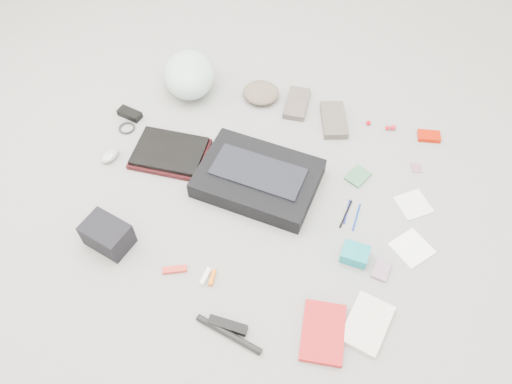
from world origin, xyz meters
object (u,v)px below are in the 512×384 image
(messenger_bag, at_px, (258,178))
(book_red, at_px, (323,332))
(laptop, at_px, (169,151))
(camera_bag, at_px, (107,235))
(bike_helmet, at_px, (189,74))
(accordion_wallet, at_px, (355,254))

(messenger_bag, height_order, book_red, messenger_bag)
(laptop, height_order, camera_bag, camera_bag)
(bike_helmet, height_order, accordion_wallet, bike_helmet)
(accordion_wallet, bearing_deg, book_red, -95.40)
(laptop, relative_size, accordion_wallet, 2.96)
(book_red, height_order, accordion_wallet, accordion_wallet)
(messenger_bag, xyz_separation_m, laptop, (-0.43, 0.03, -0.01))
(messenger_bag, bearing_deg, book_red, -48.66)
(bike_helmet, bearing_deg, laptop, -103.17)
(bike_helmet, distance_m, accordion_wallet, 1.22)
(messenger_bag, height_order, bike_helmet, bike_helmet)
(messenger_bag, bearing_deg, camera_bag, -131.42)
(laptop, distance_m, camera_bag, 0.50)
(messenger_bag, bearing_deg, accordion_wallet, -21.41)
(camera_bag, bearing_deg, book_red, 6.55)
(laptop, bearing_deg, camera_bag, -99.42)
(bike_helmet, height_order, camera_bag, bike_helmet)
(laptop, distance_m, bike_helmet, 0.46)
(laptop, relative_size, book_red, 1.37)
(bike_helmet, distance_m, camera_bag, 0.95)
(messenger_bag, relative_size, camera_bag, 2.81)
(messenger_bag, bearing_deg, bike_helmet, 141.46)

